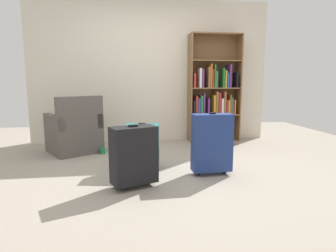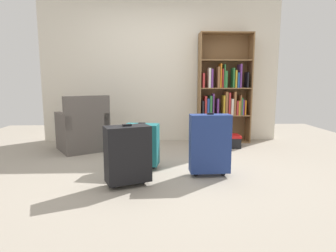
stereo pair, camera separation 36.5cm
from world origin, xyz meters
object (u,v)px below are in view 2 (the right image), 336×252
(suitcase_teal, at_px, (142,144))
(bookshelf, at_px, (224,91))
(mug, at_px, (109,149))
(suitcase_black, at_px, (128,154))
(suitcase_navy_blue, at_px, (210,144))
(armchair, at_px, (83,131))
(storage_box, at_px, (225,141))

(suitcase_teal, bearing_deg, bookshelf, 48.61)
(mug, xyz_separation_m, suitcase_black, (0.46, -1.49, 0.30))
(bookshelf, bearing_deg, suitcase_navy_blue, -107.28)
(armchair, distance_m, suitcase_black, 1.88)
(bookshelf, distance_m, storage_box, 0.97)
(suitcase_navy_blue, height_order, suitcase_black, suitcase_navy_blue)
(storage_box, height_order, suitcase_black, suitcase_black)
(bookshelf, relative_size, armchair, 2.05)
(bookshelf, relative_size, storage_box, 3.90)
(suitcase_teal, xyz_separation_m, suitcase_navy_blue, (0.82, -0.34, 0.08))
(bookshelf, relative_size, mug, 16.46)
(suitcase_black, bearing_deg, suitcase_navy_blue, 17.17)
(mug, bearing_deg, armchair, 159.64)
(mug, distance_m, suitcase_navy_blue, 1.87)
(armchair, height_order, mug, armchair)
(bookshelf, xyz_separation_m, suitcase_navy_blue, (-0.61, -1.95, -0.55))
(bookshelf, relative_size, suitcase_black, 2.93)
(armchair, bearing_deg, storage_box, 2.66)
(bookshelf, bearing_deg, armchair, -166.34)
(storage_box, relative_size, suitcase_black, 0.75)
(bookshelf, relative_size, suitcase_navy_blue, 2.61)
(bookshelf, relative_size, suitcase_teal, 3.30)
(armchair, relative_size, suitcase_teal, 1.61)
(mug, height_order, suitcase_teal, suitcase_teal)
(armchair, distance_m, suitcase_navy_blue, 2.28)
(suitcase_black, bearing_deg, bookshelf, 55.46)
(bookshelf, height_order, suitcase_teal, bookshelf)
(bookshelf, height_order, suitcase_navy_blue, bookshelf)
(armchair, xyz_separation_m, suitcase_navy_blue, (1.83, -1.36, 0.08))
(mug, bearing_deg, bookshelf, 20.67)
(mug, height_order, suitcase_navy_blue, suitcase_navy_blue)
(mug, relative_size, storage_box, 0.24)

